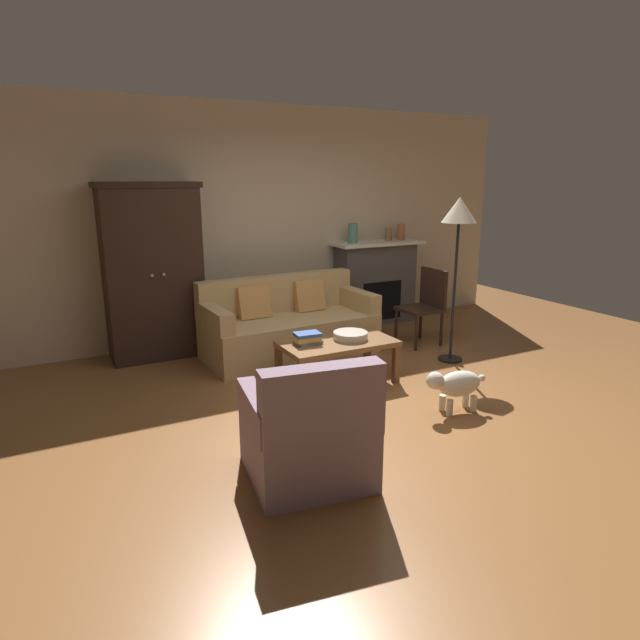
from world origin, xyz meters
name	(u,v)px	position (x,y,z in m)	size (l,w,h in m)	color
ground_plane	(370,401)	(0.00, 0.00, 0.00)	(9.60, 9.60, 0.00)	brown
back_wall	(260,223)	(0.00, 2.55, 1.40)	(7.20, 0.10, 2.80)	beige
fireplace	(375,282)	(1.55, 2.30, 0.57)	(1.26, 0.48, 1.12)	#4C4947
armoire	(153,272)	(-1.40, 2.22, 0.96)	(1.06, 0.57, 1.90)	black
couch	(288,327)	(-0.08, 1.59, 0.32)	(1.95, 0.93, 0.86)	tan
coffee_table	(337,346)	(-0.03, 0.56, 0.37)	(1.10, 0.60, 0.42)	brown
fruit_bowl	(350,335)	(0.12, 0.56, 0.46)	(0.34, 0.34, 0.07)	beige
book_stack	(307,338)	(-0.32, 0.61, 0.48)	(0.26, 0.19, 0.11)	gray
mantel_vase_jade	(353,233)	(1.17, 2.28, 1.25)	(0.12, 0.12, 0.25)	slate
mantel_vase_bronze	(388,234)	(1.73, 2.28, 1.21)	(0.09, 0.09, 0.17)	olive
mantel_vase_terracotta	(401,232)	(1.93, 2.28, 1.23)	(0.11, 0.11, 0.22)	#A86042
armchair_near_left	(309,435)	(-1.06, -0.90, 0.32)	(0.87, 0.87, 0.88)	gray
side_chair_wooden	(425,302)	(1.55, 1.20, 0.51)	(0.45, 0.45, 0.90)	black
floor_lamp	(459,220)	(1.40, 0.56, 1.52)	(0.36, 0.36, 1.76)	black
dog	(456,385)	(0.52, -0.52, 0.25)	(0.57, 0.25, 0.39)	beige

